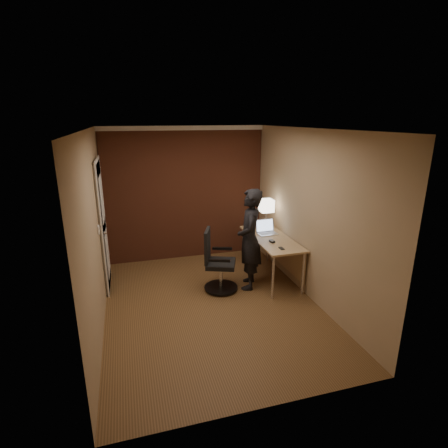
# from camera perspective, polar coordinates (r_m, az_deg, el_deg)

# --- Properties ---
(room) EXTENTS (4.00, 4.00, 4.00)m
(room) POSITION_cam_1_polar(r_m,az_deg,el_deg) (6.17, -8.13, 4.95)
(room) COLOR brown
(room) RESTS_ON ground
(desk) EXTENTS (0.60, 1.50, 0.73)m
(desk) POSITION_cam_1_polar(r_m,az_deg,el_deg) (5.93, 8.29, -3.29)
(desk) COLOR tan
(desk) RESTS_ON ground
(desk_lamp) EXTENTS (0.22, 0.22, 0.54)m
(desk_lamp) POSITION_cam_1_polar(r_m,az_deg,el_deg) (6.20, 6.95, 2.94)
(desk_lamp) COLOR silver
(desk_lamp) RESTS_ON desk
(laptop) EXTENTS (0.34, 0.28, 0.23)m
(laptop) POSITION_cam_1_polar(r_m,az_deg,el_deg) (6.04, 6.90, -0.91)
(laptop) COLOR silver
(laptop) RESTS_ON desk
(mouse) EXTENTS (0.07, 0.11, 0.03)m
(mouse) POSITION_cam_1_polar(r_m,az_deg,el_deg) (5.63, 7.84, -2.82)
(mouse) COLOR black
(mouse) RESTS_ON desk
(phone) EXTENTS (0.06, 0.12, 0.01)m
(phone) POSITION_cam_1_polar(r_m,az_deg,el_deg) (5.39, 9.36, -3.93)
(phone) COLOR black
(phone) RESTS_ON desk
(office_chair) EXTENTS (0.57, 0.62, 0.98)m
(office_chair) POSITION_cam_1_polar(r_m,az_deg,el_deg) (5.51, -1.16, -6.62)
(office_chair) COLOR black
(office_chair) RESTS_ON ground
(person) EXTENTS (0.57, 0.69, 1.61)m
(person) POSITION_cam_1_polar(r_m,az_deg,el_deg) (5.50, 4.21, -2.53)
(person) COLOR black
(person) RESTS_ON ground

